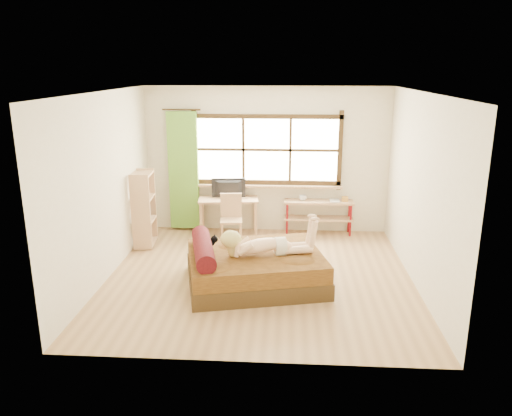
# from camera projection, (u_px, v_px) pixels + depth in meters

# --- Properties ---
(floor) EXTENTS (4.50, 4.50, 0.00)m
(floor) POSITION_uv_depth(u_px,v_px,m) (260.00, 276.00, 7.48)
(floor) COLOR #9E754C
(floor) RESTS_ON ground
(ceiling) EXTENTS (4.50, 4.50, 0.00)m
(ceiling) POSITION_uv_depth(u_px,v_px,m) (260.00, 92.00, 6.74)
(ceiling) COLOR white
(ceiling) RESTS_ON wall_back
(wall_back) EXTENTS (4.50, 0.00, 4.50)m
(wall_back) POSITION_uv_depth(u_px,v_px,m) (267.00, 160.00, 9.27)
(wall_back) COLOR silver
(wall_back) RESTS_ON floor
(wall_front) EXTENTS (4.50, 0.00, 4.50)m
(wall_front) POSITION_uv_depth(u_px,v_px,m) (247.00, 243.00, 4.95)
(wall_front) COLOR silver
(wall_front) RESTS_ON floor
(wall_left) EXTENTS (0.00, 4.50, 4.50)m
(wall_left) POSITION_uv_depth(u_px,v_px,m) (105.00, 187.00, 7.25)
(wall_left) COLOR silver
(wall_left) RESTS_ON floor
(wall_right) EXTENTS (0.00, 4.50, 4.50)m
(wall_right) POSITION_uv_depth(u_px,v_px,m) (420.00, 191.00, 6.97)
(wall_right) COLOR silver
(wall_right) RESTS_ON floor
(window) EXTENTS (2.80, 0.16, 1.46)m
(window) POSITION_uv_depth(u_px,v_px,m) (267.00, 152.00, 9.19)
(window) COLOR #FFEDBF
(window) RESTS_ON wall_back
(curtain) EXTENTS (0.55, 0.10, 2.20)m
(curtain) POSITION_uv_depth(u_px,v_px,m) (184.00, 171.00, 9.30)
(curtain) COLOR #507F22
(curtain) RESTS_ON wall_back
(bed) EXTENTS (2.19, 1.91, 0.72)m
(bed) POSITION_uv_depth(u_px,v_px,m) (252.00, 267.00, 7.16)
(bed) COLOR black
(bed) RESTS_ON floor
(woman) EXTENTS (1.38, 0.67, 0.57)m
(woman) POSITION_uv_depth(u_px,v_px,m) (266.00, 235.00, 6.97)
(woman) COLOR beige
(woman) RESTS_ON bed
(kitten) EXTENTS (0.30, 0.18, 0.23)m
(kitten) POSITION_uv_depth(u_px,v_px,m) (206.00, 242.00, 7.22)
(kitten) COLOR black
(kitten) RESTS_ON bed
(desk) EXTENTS (1.14, 0.61, 0.68)m
(desk) POSITION_uv_depth(u_px,v_px,m) (228.00, 203.00, 9.23)
(desk) COLOR tan
(desk) RESTS_ON floor
(monitor) EXTENTS (0.63, 0.14, 0.36)m
(monitor) POSITION_uv_depth(u_px,v_px,m) (229.00, 188.00, 9.20)
(monitor) COLOR black
(monitor) RESTS_ON desk
(chair) EXTENTS (0.42, 0.42, 0.85)m
(chair) POSITION_uv_depth(u_px,v_px,m) (231.00, 215.00, 8.90)
(chair) COLOR tan
(chair) RESTS_ON floor
(pipe_shelf) EXTENTS (1.27, 0.32, 0.72)m
(pipe_shelf) POSITION_uv_depth(u_px,v_px,m) (319.00, 210.00, 9.27)
(pipe_shelf) COLOR tan
(pipe_shelf) RESTS_ON floor
(cup) EXTENTS (0.13, 0.13, 0.10)m
(cup) POSITION_uv_depth(u_px,v_px,m) (303.00, 198.00, 9.23)
(cup) COLOR gray
(cup) RESTS_ON pipe_shelf
(book) EXTENTS (0.18, 0.24, 0.02)m
(book) POSITION_uv_depth(u_px,v_px,m) (330.00, 200.00, 9.21)
(book) COLOR gray
(book) RESTS_ON pipe_shelf
(bookshelf) EXTENTS (0.37, 0.59, 1.31)m
(bookshelf) POSITION_uv_depth(u_px,v_px,m) (144.00, 209.00, 8.62)
(bookshelf) COLOR tan
(bookshelf) RESTS_ON floor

